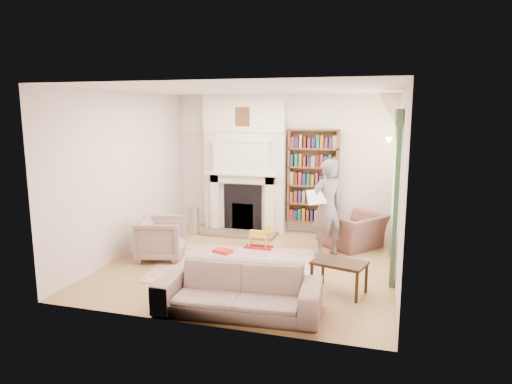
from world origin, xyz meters
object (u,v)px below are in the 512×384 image
(armchair_reading, at_px, (355,231))
(paraffin_heater, at_px, (194,221))
(bookcase, at_px, (313,176))
(armchair_left, at_px, (161,239))
(man_reading, at_px, (327,208))
(rocking_horse, at_px, (259,237))
(sofa, at_px, (238,289))
(coffee_table, at_px, (339,277))

(armchair_reading, relative_size, paraffin_heater, 1.73)
(bookcase, height_order, armchair_left, bookcase)
(armchair_reading, bearing_deg, man_reading, 1.64)
(bookcase, bearing_deg, paraffin_heater, -162.96)
(bookcase, relative_size, armchair_left, 2.42)
(bookcase, bearing_deg, armchair_reading, -39.67)
(bookcase, distance_m, paraffin_heater, 2.57)
(paraffin_heater, bearing_deg, rocking_horse, -21.56)
(sofa, xyz_separation_m, coffee_table, (1.14, 0.96, -0.07))
(armchair_reading, height_order, armchair_left, armchair_left)
(sofa, bearing_deg, bookcase, 81.42)
(armchair_left, height_order, paraffin_heater, armchair_left)
(bookcase, bearing_deg, sofa, -94.23)
(paraffin_heater, height_order, rocking_horse, paraffin_heater)
(sofa, bearing_deg, paraffin_heater, 117.70)
(bookcase, relative_size, man_reading, 1.10)
(coffee_table, bearing_deg, armchair_left, -176.93)
(bookcase, height_order, coffee_table, bookcase)
(armchair_left, distance_m, paraffin_heater, 1.59)
(bookcase, relative_size, paraffin_heater, 3.36)
(armchair_reading, xyz_separation_m, armchair_left, (-3.10, -1.54, 0.04))
(man_reading, bearing_deg, coffee_table, 61.02)
(bookcase, distance_m, rocking_horse, 1.79)
(paraffin_heater, bearing_deg, bookcase, 17.04)
(armchair_reading, distance_m, sofa, 3.38)
(paraffin_heater, bearing_deg, armchair_reading, -0.83)
(bookcase, height_order, sofa, bookcase)
(armchair_reading, bearing_deg, bookcase, -91.15)
(bookcase, distance_m, coffee_table, 3.22)
(man_reading, relative_size, rocking_horse, 3.29)
(armchair_reading, xyz_separation_m, rocking_horse, (-1.67, -0.56, -0.08))
(paraffin_heater, bearing_deg, man_reading, -13.20)
(armchair_left, distance_m, man_reading, 2.86)
(coffee_table, relative_size, rocking_horse, 1.37)
(armchair_left, bearing_deg, man_reading, -85.55)
(armchair_reading, relative_size, man_reading, 0.57)
(man_reading, distance_m, paraffin_heater, 2.89)
(sofa, distance_m, paraffin_heater, 3.79)
(sofa, height_order, coffee_table, sofa)
(armchair_reading, relative_size, rocking_horse, 1.87)
(coffee_table, height_order, rocking_horse, coffee_table)
(armchair_reading, distance_m, paraffin_heater, 3.21)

